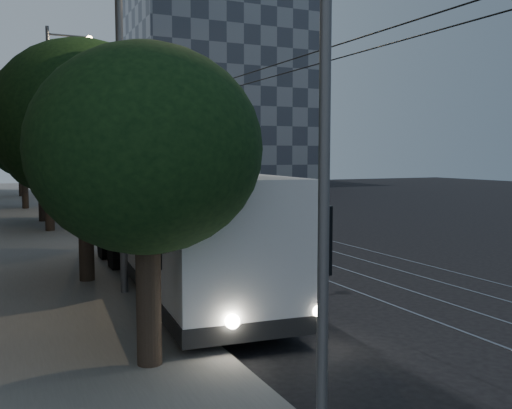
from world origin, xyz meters
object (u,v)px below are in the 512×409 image
object	(u,v)px
car_white_a	(88,213)
car_white_c	(88,200)
streetlamp_near	(136,47)
trolleybus	(176,225)
car_white_b	(71,202)
car_white_d	(66,193)
streetlamp_far	(57,106)
pickup_silver	(112,214)

from	to	relation	value
car_white_a	car_white_c	xyz separation A→B (m)	(1.22, 8.21, 0.04)
car_white_c	streetlamp_near	xyz separation A→B (m)	(-2.29, -25.10, 5.98)
trolleybus	car_white_b	world-z (taller)	trolleybus
car_white_c	car_white_d	world-z (taller)	car_white_c
trolleybus	streetlamp_far	bearing A→B (deg)	97.89
trolleybus	streetlamp_far	size ratio (longest dim) A/B	1.17
car_white_c	streetlamp_near	size ratio (longest dim) A/B	0.39
car_white_a	streetlamp_far	distance (m)	7.14
pickup_silver	car_white_a	xyz separation A→B (m)	(-0.79, 2.92, -0.17)
trolleybus	pickup_silver	bearing A→B (deg)	91.65
trolleybus	car_white_c	distance (m)	24.36
car_white_a	car_white_c	size ratio (longest dim) A/B	0.91
car_white_a	car_white_d	xyz separation A→B (m)	(0.75, 17.48, 0.03)
car_white_a	streetlamp_near	bearing A→B (deg)	-111.02
car_white_b	car_white_c	xyz separation A→B (m)	(1.22, 0.84, 0.02)
streetlamp_near	streetlamp_far	distance (m)	20.51
pickup_silver	streetlamp_far	world-z (taller)	streetlamp_far
pickup_silver	car_white_a	distance (m)	3.03
car_white_c	streetlamp_near	world-z (taller)	streetlamp_near
car_white_a	streetlamp_near	size ratio (longest dim) A/B	0.35
streetlamp_near	car_white_d	bearing A→B (deg)	86.97
trolleybus	car_white_c	size ratio (longest dim) A/B	3.03
pickup_silver	car_white_d	world-z (taller)	pickup_silver
car_white_b	streetlamp_far	bearing A→B (deg)	-97.79
car_white_a	car_white_d	size ratio (longest dim) A/B	0.96
car_white_d	car_white_c	bearing A→B (deg)	-107.14
car_white_b	streetlamp_near	world-z (taller)	streetlamp_near
car_white_a	streetlamp_near	world-z (taller)	streetlamp_near
streetlamp_far	trolleybus	bearing A→B (deg)	-86.32
car_white_c	pickup_silver	bearing A→B (deg)	-107.59
car_white_a	streetlamp_far	xyz separation A→B (m)	(-1.07, 3.62, 6.06)
car_white_d	streetlamp_near	bearing A→B (deg)	-113.10
trolleybus	car_white_a	world-z (taller)	trolleybus
pickup_silver	car_white_c	size ratio (longest dim) A/B	1.40
car_white_c	streetlamp_near	bearing A→B (deg)	-110.58
car_white_b	car_white_c	distance (m)	1.48
car_white_a	car_white_d	world-z (taller)	car_white_d
streetlamp_far	car_white_a	bearing A→B (deg)	-73.53
car_white_a	car_white_b	xyz separation A→B (m)	(0.00, 7.36, 0.02)
car_white_b	car_white_c	bearing A→B (deg)	42.70
pickup_silver	car_white_d	distance (m)	20.40
car_white_b	car_white_d	size ratio (longest dim) A/B	1.16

